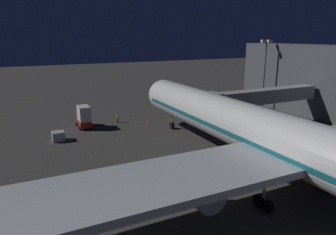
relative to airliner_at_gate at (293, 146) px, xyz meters
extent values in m
plane|color=#383533|center=(0.00, -8.64, -5.47)|extent=(320.00, 320.00, 0.00)
cylinder|color=silver|center=(0.00, -1.46, 0.16)|extent=(5.60, 57.98, 5.60)
sphere|color=silver|center=(0.00, -30.45, 0.16)|extent=(5.49, 5.49, 5.49)
cube|color=#146670|center=(0.00, -1.46, -0.26)|extent=(5.65, 55.67, 0.50)
cube|color=black|center=(0.00, -28.77, 1.14)|extent=(3.08, 1.40, 0.90)
cube|color=#B7BABF|center=(0.00, -0.20, -0.82)|extent=(55.64, 8.21, 0.70)
cylinder|color=black|center=(-10.20, -3.46, -2.87)|extent=(2.64, 0.15, 2.64)
cylinder|color=#B7BABF|center=(10.20, -1.20, -2.87)|extent=(3.10, 4.51, 3.10)
cylinder|color=black|center=(10.20, -3.46, -2.87)|extent=(2.64, 0.15, 2.64)
cylinder|color=#B7BABF|center=(0.00, -26.95, -3.16)|extent=(0.28, 0.28, 2.24)
cylinder|color=black|center=(0.00, -26.95, -4.87)|extent=(0.45, 1.20, 1.20)
cylinder|color=#B7BABF|center=(-4.20, 0.80, -3.16)|extent=(0.28, 0.28, 2.24)
cylinder|color=black|center=(-4.20, 0.15, -4.87)|extent=(0.45, 1.20, 1.20)
cylinder|color=black|center=(-4.20, 1.45, -4.87)|extent=(0.45, 1.20, 1.20)
cylinder|color=#B7BABF|center=(4.20, 0.80, -3.16)|extent=(0.28, 0.28, 2.24)
cylinder|color=black|center=(4.20, 0.15, -4.87)|extent=(0.45, 1.20, 1.20)
cylinder|color=black|center=(4.20, 1.45, -4.87)|extent=(0.45, 1.20, 1.20)
cube|color=#9E9E99|center=(-15.72, -21.19, 0.16)|extent=(23.24, 2.60, 2.50)
cube|color=#9E9E99|center=(-4.10, -21.19, 0.16)|extent=(3.20, 3.40, 3.00)
cube|color=black|center=(-2.70, -21.19, 0.16)|extent=(0.70, 3.20, 2.70)
cylinder|color=#B7BABF|center=(-5.10, -21.19, -3.28)|extent=(0.56, 0.56, 4.38)
cylinder|color=black|center=(-5.70, -21.19, -5.17)|extent=(0.25, 0.60, 0.60)
cylinder|color=black|center=(-4.50, -21.19, -5.17)|extent=(0.25, 0.60, 0.60)
cylinder|color=#59595E|center=(-25.50, -31.92, 1.95)|extent=(0.40, 0.40, 14.85)
cube|color=#F9EFC6|center=(-26.40, -31.92, 9.63)|extent=(1.10, 0.50, 0.60)
cube|color=#F9EFC6|center=(-24.60, -31.92, 9.63)|extent=(1.10, 0.50, 0.60)
cube|color=maroon|center=(14.01, -34.83, -4.57)|extent=(2.00, 4.45, 1.10)
cube|color=silver|center=(14.01, -34.28, -2.71)|extent=(1.90, 3.12, 2.62)
cube|color=maroon|center=(14.01, -36.26, -3.47)|extent=(1.80, 1.60, 1.10)
cylinder|color=black|center=(12.95, -36.39, -5.12)|extent=(0.24, 0.70, 0.70)
cylinder|color=black|center=(15.07, -36.39, -5.12)|extent=(0.24, 0.70, 0.70)
cylinder|color=black|center=(12.95, -33.28, -5.12)|extent=(0.24, 0.70, 0.70)
cylinder|color=black|center=(15.07, -33.28, -5.12)|extent=(0.24, 0.70, 0.70)
cube|color=#B7BABF|center=(19.22, -28.98, -4.72)|extent=(1.87, 1.85, 1.51)
cylinder|color=black|center=(7.56, -35.10, -5.07)|extent=(0.28, 0.28, 0.80)
cylinder|color=yellow|center=(7.56, -35.10, -4.33)|extent=(0.40, 0.40, 0.67)
sphere|color=tan|center=(7.56, -35.10, -3.88)|extent=(0.24, 0.24, 0.24)
sphere|color=orange|center=(7.56, -35.10, -3.83)|extent=(0.23, 0.23, 0.23)
cone|color=orange|center=(-2.20, -32.45, -5.20)|extent=(0.36, 0.36, 0.55)
cone|color=orange|center=(2.20, -32.45, -5.20)|extent=(0.36, 0.36, 0.55)
camera|label=1|loc=(24.27, 20.84, 10.71)|focal=33.23mm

